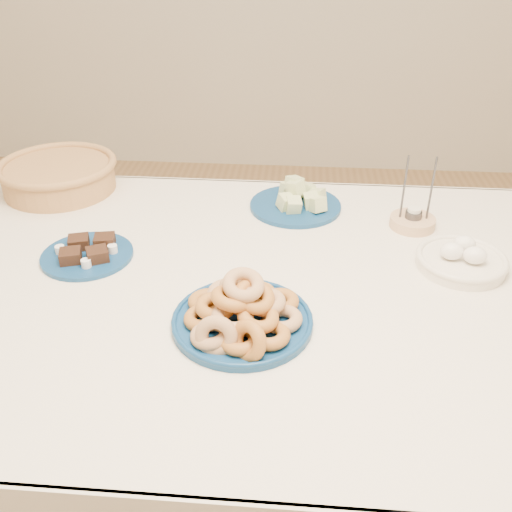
# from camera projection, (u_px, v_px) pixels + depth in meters

# --- Properties ---
(ground) EXTENTS (5.00, 5.00, 0.00)m
(ground) POSITION_uv_depth(u_px,v_px,m) (257.00, 496.00, 1.66)
(ground) COLOR #987148
(ground) RESTS_ON ground
(dining_table) EXTENTS (1.71, 1.11, 0.75)m
(dining_table) POSITION_uv_depth(u_px,v_px,m) (258.00, 320.00, 1.32)
(dining_table) COLOR brown
(dining_table) RESTS_ON ground
(donut_platter) EXTENTS (0.35, 0.35, 0.13)m
(donut_platter) POSITION_uv_depth(u_px,v_px,m) (242.00, 313.00, 1.12)
(donut_platter) COLOR navy
(donut_platter) RESTS_ON dining_table
(melon_plate) EXTENTS (0.31, 0.31, 0.08)m
(melon_plate) POSITION_uv_depth(u_px,v_px,m) (297.00, 201.00, 1.58)
(melon_plate) COLOR navy
(melon_plate) RESTS_ON dining_table
(brownie_plate) EXTENTS (0.27, 0.27, 0.04)m
(brownie_plate) POSITION_uv_depth(u_px,v_px,m) (87.00, 253.00, 1.35)
(brownie_plate) COLOR navy
(brownie_plate) RESTS_ON dining_table
(wicker_basket) EXTENTS (0.40, 0.40, 0.09)m
(wicker_basket) POSITION_uv_depth(u_px,v_px,m) (59.00, 174.00, 1.66)
(wicker_basket) COLOR olive
(wicker_basket) RESTS_ON dining_table
(candle_holder) EXTENTS (0.12, 0.12, 0.20)m
(candle_holder) POSITION_uv_depth(u_px,v_px,m) (413.00, 220.00, 1.48)
(candle_holder) COLOR tan
(candle_holder) RESTS_ON dining_table
(egg_bowl) EXTENTS (0.22, 0.22, 0.07)m
(egg_bowl) POSITION_uv_depth(u_px,v_px,m) (461.00, 259.00, 1.31)
(egg_bowl) COLOR #EFE4CF
(egg_bowl) RESTS_ON dining_table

